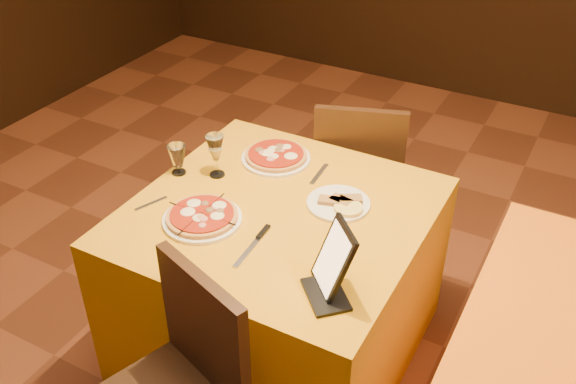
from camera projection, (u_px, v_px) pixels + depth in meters
The scene contains 11 objects.
main_table at pixel (280, 282), 2.68m from camera, with size 1.10×1.10×0.75m, color orange.
chair_main_far at pixel (359, 174), 3.23m from camera, with size 0.44×0.44×0.91m, color black, non-canonical shape.
pizza_near at pixel (202, 217), 2.40m from camera, with size 0.30×0.30×0.03m.
pizza_far at pixel (276, 157), 2.77m from camera, with size 0.30×0.30×0.03m.
cutlet_dish at pixel (338, 202), 2.49m from camera, with size 0.25×0.25×0.03m.
wine_glass at pixel (216, 156), 2.62m from camera, with size 0.09×0.09×0.19m, color #C9BA72, non-canonical shape.
water_glass at pixel (178, 160), 2.65m from camera, with size 0.07×0.07×0.13m, color white, non-canonical shape.
tablet at pixel (334, 259), 2.04m from camera, with size 0.17×0.01×0.24m, color black.
knife at pixel (252, 246), 2.28m from camera, with size 0.25×0.02×0.01m, color silver.
fork_near at pixel (151, 204), 2.50m from camera, with size 0.14×0.02×0.01m, color silver.
fork_far at pixel (319, 174), 2.67m from camera, with size 0.17×0.02×0.01m, color #B5B4BB.
Camera 1 is at (0.72, -1.21, 2.19)m, focal length 40.00 mm.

